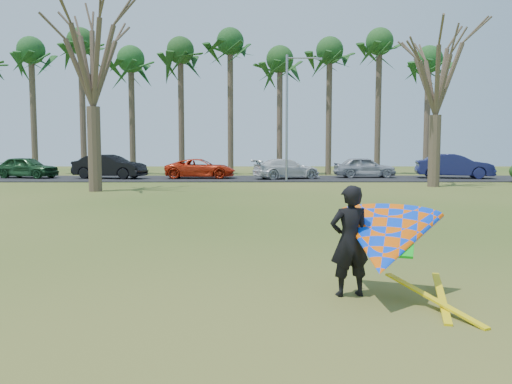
{
  "coord_description": "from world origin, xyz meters",
  "views": [
    {
      "loc": [
        -0.03,
        -9.87,
        2.14
      ],
      "look_at": [
        0.0,
        2.0,
        1.1
      ],
      "focal_mm": 35.0,
      "sensor_mm": 36.0,
      "label": 1
    }
  ],
  "objects_px": {
    "car_0": "(26,167)",
    "car_5": "(454,166)",
    "car_1": "(110,167)",
    "car_3": "(287,169)",
    "bare_tree_right": "(437,68)",
    "bare_tree_left": "(92,50)",
    "streetlight": "(289,112)",
    "car_4": "(365,167)",
    "car_2": "(200,169)",
    "kite_flyer": "(382,241)"
  },
  "relations": [
    {
      "from": "car_2",
      "to": "car_4",
      "type": "xyz_separation_m",
      "value": [
        11.68,
        0.82,
        0.06
      ]
    },
    {
      "from": "car_3",
      "to": "car_2",
      "type": "bearing_deg",
      "value": 64.31
    },
    {
      "from": "bare_tree_right",
      "to": "car_4",
      "type": "bearing_deg",
      "value": 105.29
    },
    {
      "from": "car_5",
      "to": "bare_tree_right",
      "type": "bearing_deg",
      "value": 161.71
    },
    {
      "from": "car_3",
      "to": "car_5",
      "type": "distance_m",
      "value": 11.8
    },
    {
      "from": "car_1",
      "to": "car_4",
      "type": "relative_size",
      "value": 1.15
    },
    {
      "from": "bare_tree_left",
      "to": "car_1",
      "type": "distance_m",
      "value": 11.7
    },
    {
      "from": "car_0",
      "to": "car_5",
      "type": "distance_m",
      "value": 30.12
    },
    {
      "from": "car_1",
      "to": "car_3",
      "type": "relative_size",
      "value": 1.07
    },
    {
      "from": "bare_tree_right",
      "to": "streetlight",
      "type": "relative_size",
      "value": 1.15
    },
    {
      "from": "bare_tree_right",
      "to": "car_3",
      "type": "bearing_deg",
      "value": 140.62
    },
    {
      "from": "car_1",
      "to": "bare_tree_right",
      "type": "bearing_deg",
      "value": -95.56
    },
    {
      "from": "bare_tree_left",
      "to": "streetlight",
      "type": "bearing_deg",
      "value": 34.57
    },
    {
      "from": "streetlight",
      "to": "car_5",
      "type": "height_order",
      "value": "streetlight"
    },
    {
      "from": "streetlight",
      "to": "kite_flyer",
      "type": "xyz_separation_m",
      "value": [
        -0.41,
        -24.99,
        -3.62
      ]
    },
    {
      "from": "streetlight",
      "to": "kite_flyer",
      "type": "height_order",
      "value": "streetlight"
    },
    {
      "from": "car_0",
      "to": "car_2",
      "type": "relative_size",
      "value": 0.91
    },
    {
      "from": "bare_tree_left",
      "to": "streetlight",
      "type": "height_order",
      "value": "bare_tree_left"
    },
    {
      "from": "car_0",
      "to": "car_4",
      "type": "distance_m",
      "value": 24.02
    },
    {
      "from": "streetlight",
      "to": "car_2",
      "type": "bearing_deg",
      "value": 153.15
    },
    {
      "from": "streetlight",
      "to": "car_1",
      "type": "xyz_separation_m",
      "value": [
        -12.26,
        2.8,
        -3.58
      ]
    },
    {
      "from": "streetlight",
      "to": "kite_flyer",
      "type": "distance_m",
      "value": 25.26
    },
    {
      "from": "car_2",
      "to": "car_4",
      "type": "height_order",
      "value": "car_4"
    },
    {
      "from": "streetlight",
      "to": "car_0",
      "type": "height_order",
      "value": "streetlight"
    },
    {
      "from": "streetlight",
      "to": "car_3",
      "type": "xyz_separation_m",
      "value": [
        0.01,
        2.43,
        -3.73
      ]
    },
    {
      "from": "car_3",
      "to": "car_4",
      "type": "xyz_separation_m",
      "value": [
        5.68,
        1.43,
        0.06
      ]
    },
    {
      "from": "car_4",
      "to": "bare_tree_right",
      "type": "bearing_deg",
      "value": -166.16
    },
    {
      "from": "car_1",
      "to": "car_2",
      "type": "height_order",
      "value": "car_1"
    },
    {
      "from": "bare_tree_left",
      "to": "car_2",
      "type": "bearing_deg",
      "value": 67.42
    },
    {
      "from": "kite_flyer",
      "to": "car_1",
      "type": "bearing_deg",
      "value": 113.1
    },
    {
      "from": "car_2",
      "to": "car_4",
      "type": "distance_m",
      "value": 11.71
    },
    {
      "from": "bare_tree_right",
      "to": "car_1",
      "type": "xyz_separation_m",
      "value": [
        -20.1,
        6.8,
        -5.68
      ]
    },
    {
      "from": "car_0",
      "to": "car_3",
      "type": "relative_size",
      "value": 0.95
    },
    {
      "from": "car_2",
      "to": "car_3",
      "type": "xyz_separation_m",
      "value": [
        6.0,
        -0.6,
        0.0
      ]
    },
    {
      "from": "bare_tree_right",
      "to": "car_2",
      "type": "distance_m",
      "value": 16.57
    },
    {
      "from": "car_2",
      "to": "car_5",
      "type": "distance_m",
      "value": 17.78
    },
    {
      "from": "car_0",
      "to": "bare_tree_right",
      "type": "bearing_deg",
      "value": -92.43
    },
    {
      "from": "bare_tree_left",
      "to": "car_4",
      "type": "xyz_separation_m",
      "value": [
        15.85,
        10.86,
        -6.11
      ]
    },
    {
      "from": "bare_tree_left",
      "to": "car_3",
      "type": "distance_m",
      "value": 15.18
    },
    {
      "from": "car_1",
      "to": "bare_tree_left",
      "type": "bearing_deg",
      "value": -154.76
    },
    {
      "from": "bare_tree_right",
      "to": "car_3",
      "type": "height_order",
      "value": "bare_tree_right"
    },
    {
      "from": "bare_tree_right",
      "to": "car_5",
      "type": "distance_m",
      "value": 9.85
    },
    {
      "from": "bare_tree_left",
      "to": "car_5",
      "type": "xyz_separation_m",
      "value": [
        21.95,
        10.03,
        -6.01
      ]
    },
    {
      "from": "car_0",
      "to": "car_5",
      "type": "bearing_deg",
      "value": -77.35
    },
    {
      "from": "bare_tree_right",
      "to": "kite_flyer",
      "type": "xyz_separation_m",
      "value": [
        -8.25,
        -20.99,
        -5.72
      ]
    },
    {
      "from": "bare_tree_right",
      "to": "car_0",
      "type": "height_order",
      "value": "bare_tree_right"
    },
    {
      "from": "kite_flyer",
      "to": "bare_tree_right",
      "type": "bearing_deg",
      "value": 68.54
    },
    {
      "from": "bare_tree_left",
      "to": "car_4",
      "type": "distance_m",
      "value": 20.16
    },
    {
      "from": "car_5",
      "to": "kite_flyer",
      "type": "xyz_separation_m",
      "value": [
        -12.2,
        -28.02,
        -0.06
      ]
    },
    {
      "from": "car_3",
      "to": "car_1",
      "type": "bearing_deg",
      "value": 68.32
    }
  ]
}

